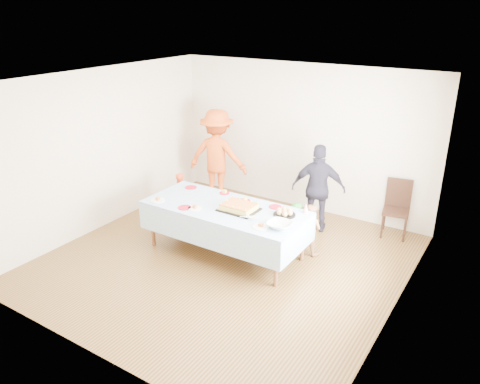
# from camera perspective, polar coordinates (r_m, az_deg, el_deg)

# --- Properties ---
(ground) EXTENTS (5.00, 5.00, 0.00)m
(ground) POSITION_cam_1_polar(r_m,az_deg,el_deg) (7.22, -1.72, -8.28)
(ground) COLOR #482D14
(ground) RESTS_ON ground
(room_walls) EXTENTS (5.04, 5.04, 2.72)m
(room_walls) POSITION_cam_1_polar(r_m,az_deg,el_deg) (6.49, -1.48, 5.27)
(room_walls) COLOR beige
(room_walls) RESTS_ON ground
(party_table) EXTENTS (2.50, 1.10, 0.78)m
(party_table) POSITION_cam_1_polar(r_m,az_deg,el_deg) (7.11, -1.85, -2.22)
(party_table) COLOR brown
(party_table) RESTS_ON ground
(birthday_cake) EXTENTS (0.56, 0.43, 0.10)m
(birthday_cake) POSITION_cam_1_polar(r_m,az_deg,el_deg) (6.95, -0.14, -1.87)
(birthday_cake) COLOR black
(birthday_cake) RESTS_ON party_table
(rolls_tray) EXTENTS (0.33, 0.33, 0.10)m
(rolls_tray) POSITION_cam_1_polar(r_m,az_deg,el_deg) (6.82, 5.45, -2.52)
(rolls_tray) COLOR black
(rolls_tray) RESTS_ON party_table
(punch_bowl) EXTENTS (0.34, 0.34, 0.08)m
(punch_bowl) POSITION_cam_1_polar(r_m,az_deg,el_deg) (6.43, 4.84, -4.03)
(punch_bowl) COLOR silver
(punch_bowl) RESTS_ON party_table
(party_hat) EXTENTS (0.09, 0.09, 0.15)m
(party_hat) POSITION_cam_1_polar(r_m,az_deg,el_deg) (6.92, 8.02, -1.95)
(party_hat) COLOR silver
(party_hat) RESTS_ON party_table
(fork_pile) EXTENTS (0.24, 0.18, 0.07)m
(fork_pile) POSITION_cam_1_polar(r_m,az_deg,el_deg) (6.66, 1.21, -3.10)
(fork_pile) COLOR white
(fork_pile) RESTS_ON party_table
(plate_red_far_a) EXTENTS (0.20, 0.20, 0.01)m
(plate_red_far_a) POSITION_cam_1_polar(r_m,az_deg,el_deg) (7.86, -6.02, 0.56)
(plate_red_far_a) COLOR red
(plate_red_far_a) RESTS_ON party_table
(plate_red_far_b) EXTENTS (0.16, 0.16, 0.01)m
(plate_red_far_b) POSITION_cam_1_polar(r_m,az_deg,el_deg) (7.58, -1.90, -0.13)
(plate_red_far_b) COLOR red
(plate_red_far_b) RESTS_ON party_table
(plate_red_far_c) EXTENTS (0.17, 0.17, 0.01)m
(plate_red_far_c) POSITION_cam_1_polar(r_m,az_deg,el_deg) (7.29, 0.60, -1.06)
(plate_red_far_c) COLOR red
(plate_red_far_c) RESTS_ON party_table
(plate_red_far_d) EXTENTS (0.19, 0.19, 0.01)m
(plate_red_far_d) POSITION_cam_1_polar(r_m,az_deg,el_deg) (7.08, 4.30, -1.81)
(plate_red_far_d) COLOR red
(plate_red_far_d) RESTS_ON party_table
(plate_red_near) EXTENTS (0.20, 0.20, 0.01)m
(plate_red_near) POSITION_cam_1_polar(r_m,az_deg,el_deg) (7.09, -6.77, -1.90)
(plate_red_near) COLOR red
(plate_red_near) RESTS_ON party_table
(plate_white_left) EXTENTS (0.22, 0.22, 0.01)m
(plate_white_left) POSITION_cam_1_polar(r_m,az_deg,el_deg) (7.41, -9.99, -1.01)
(plate_white_left) COLOR white
(plate_white_left) RESTS_ON party_table
(plate_white_mid) EXTENTS (0.21, 0.21, 0.01)m
(plate_white_mid) POSITION_cam_1_polar(r_m,az_deg,el_deg) (7.04, -5.52, -2.00)
(plate_white_mid) COLOR white
(plate_white_mid) RESTS_ON party_table
(plate_white_right) EXTENTS (0.23, 0.23, 0.01)m
(plate_white_right) POSITION_cam_1_polar(r_m,az_deg,el_deg) (6.45, 2.54, -4.25)
(plate_white_right) COLOR white
(plate_white_right) RESTS_ON party_table
(dining_chair) EXTENTS (0.48, 0.48, 0.96)m
(dining_chair) POSITION_cam_1_polar(r_m,az_deg,el_deg) (8.21, 18.59, -1.48)
(dining_chair) COLOR black
(dining_chair) RESTS_ON ground
(toddler_left) EXTENTS (0.36, 0.31, 0.84)m
(toddler_left) POSITION_cam_1_polar(r_m,az_deg,el_deg) (8.54, -7.16, -0.35)
(toddler_left) COLOR #BD3917
(toddler_left) RESTS_ON ground
(toddler_mid) EXTENTS (0.43, 0.32, 0.78)m
(toddler_mid) POSITION_cam_1_polar(r_m,az_deg,el_deg) (7.41, 6.85, -4.18)
(toddler_mid) COLOR #28792B
(toddler_mid) RESTS_ON ground
(toddler_right) EXTENTS (0.44, 0.36, 0.81)m
(toddler_right) POSITION_cam_1_polar(r_m,az_deg,el_deg) (7.32, 8.48, -4.48)
(toddler_right) COLOR tan
(toddler_right) RESTS_ON ground
(adult_left) EXTENTS (1.29, 0.93, 1.81)m
(adult_left) POSITION_cam_1_polar(r_m,az_deg,el_deg) (9.10, -2.78, 4.44)
(adult_left) COLOR #D5501A
(adult_left) RESTS_ON ground
(adult_right) EXTENTS (0.97, 0.64, 1.53)m
(adult_right) POSITION_cam_1_polar(r_m,az_deg,el_deg) (7.94, 9.53, 0.41)
(adult_right) COLOR #272432
(adult_right) RESTS_ON ground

